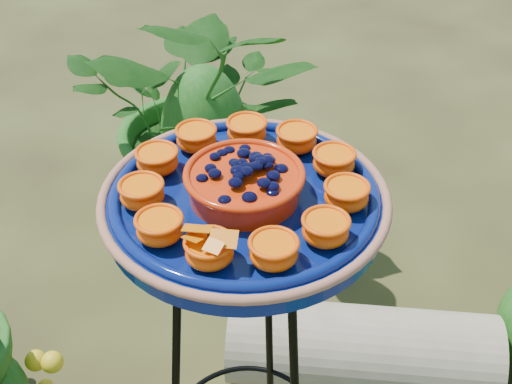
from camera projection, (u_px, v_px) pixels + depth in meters
The scene contains 4 objects.
tripod_stand at pixel (246, 356), 1.31m from camera, with size 0.36×0.36×0.85m.
feeder_dish at pixel (245, 197), 1.09m from camera, with size 0.50×0.50×0.10m.
driftwood_log at pixel (361, 349), 1.84m from camera, with size 0.23×0.23×0.68m, color tan.
shrub_back_left at pixel (204, 111), 2.22m from camera, with size 0.73×0.63×0.81m, color #154813.
Camera 1 is at (0.42, -0.89, 1.55)m, focal length 50.00 mm.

